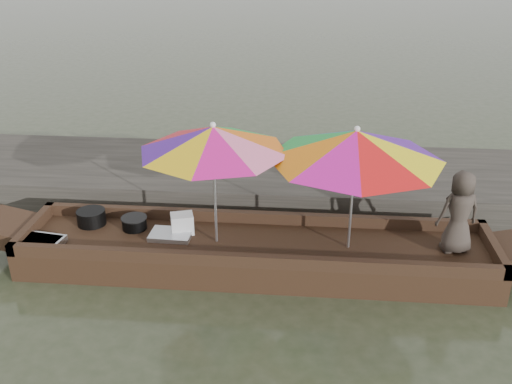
# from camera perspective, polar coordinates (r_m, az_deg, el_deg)

# --- Properties ---
(water) EXTENTS (80.00, 80.00, 0.00)m
(water) POSITION_cam_1_polar(r_m,az_deg,el_deg) (7.30, -0.07, -7.48)
(water) COLOR #333B24
(water) RESTS_ON ground
(dock) EXTENTS (22.00, 2.20, 0.50)m
(dock) POSITION_cam_1_polar(r_m,az_deg,el_deg) (9.13, 1.18, 1.19)
(dock) COLOR #2D2B26
(dock) RESTS_ON ground
(boat_hull) EXTENTS (5.85, 1.20, 0.35)m
(boat_hull) POSITION_cam_1_polar(r_m,az_deg,el_deg) (7.21, -0.07, -6.30)
(boat_hull) COLOR black
(boat_hull) RESTS_ON water
(cooking_pot) EXTENTS (0.37, 0.37, 0.20)m
(cooking_pot) POSITION_cam_1_polar(r_m,az_deg,el_deg) (7.83, -16.14, -2.44)
(cooking_pot) COLOR black
(cooking_pot) RESTS_ON boat_hull
(tray_crayfish) EXTENTS (0.57, 0.44, 0.09)m
(tray_crayfish) POSITION_cam_1_polar(r_m,az_deg,el_deg) (7.52, -20.70, -4.74)
(tray_crayfish) COLOR silver
(tray_crayfish) RESTS_ON boat_hull
(tray_scallop) EXTENTS (0.54, 0.38, 0.06)m
(tray_scallop) POSITION_cam_1_polar(r_m,az_deg,el_deg) (7.32, -8.50, -4.25)
(tray_scallop) COLOR silver
(tray_scallop) RESTS_ON boat_hull
(charcoal_grill) EXTENTS (0.32, 0.32, 0.15)m
(charcoal_grill) POSITION_cam_1_polar(r_m,az_deg,el_deg) (7.58, -12.07, -3.09)
(charcoal_grill) COLOR black
(charcoal_grill) RESTS_ON boat_hull
(supply_bag) EXTENTS (0.33, 0.29, 0.26)m
(supply_bag) POSITION_cam_1_polar(r_m,az_deg,el_deg) (7.35, -7.39, -3.16)
(supply_bag) COLOR white
(supply_bag) RESTS_ON boat_hull
(vendor) EXTENTS (0.57, 0.44, 1.04)m
(vendor) POSITION_cam_1_polar(r_m,az_deg,el_deg) (7.13, 19.67, -1.91)
(vendor) COLOR #3D342D
(vendor) RESTS_ON boat_hull
(umbrella_bow) EXTENTS (1.96, 1.96, 1.55)m
(umbrella_bow) POSITION_cam_1_polar(r_m,az_deg,el_deg) (6.83, -4.14, 0.76)
(umbrella_bow) COLOR orange
(umbrella_bow) RESTS_ON boat_hull
(umbrella_stern) EXTENTS (2.06, 2.06, 1.55)m
(umbrella_stern) POSITION_cam_1_polar(r_m,az_deg,el_deg) (6.77, 9.63, 0.25)
(umbrella_stern) COLOR #5914A5
(umbrella_stern) RESTS_ON boat_hull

